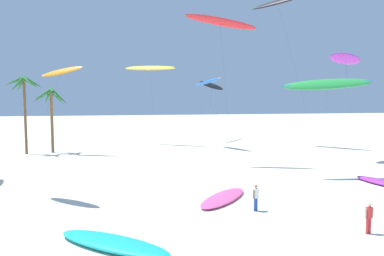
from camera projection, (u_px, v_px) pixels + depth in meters
The scene contains 15 objects.
palm_tree_2 at pixel (51, 100), 45.68m from camera, with size 4.60×4.51×8.46m.
palm_tree_3 at pixel (24, 89), 44.43m from camera, with size 4.78×4.25×9.95m.
flying_kite_0 at pixel (346, 59), 40.12m from camera, with size 6.30×9.20×12.47m.
flying_kite_3 at pixel (278, 2), 51.34m from camera, with size 6.42×11.17×22.04m.
flying_kite_5 at pixel (208, 82), 50.07m from camera, with size 5.27×7.62×10.26m.
flying_kite_6 at pixel (150, 68), 53.83m from camera, with size 7.92×7.19×12.31m.
flying_kite_8 at pixel (327, 84), 31.33m from camera, with size 8.39×5.17×9.18m.
flying_kite_9 at pixel (220, 22), 36.66m from camera, with size 7.34×8.99×16.30m.
flying_kite_10 at pixel (212, 86), 59.93m from camera, with size 6.12×12.03×10.31m.
flying_kite_11 at pixel (62, 72), 44.30m from camera, with size 5.96×6.22×11.48m.
grounded_kite_0 at pixel (113, 243), 16.73m from camera, with size 6.00×5.26×0.42m.
grounded_kite_1 at pixel (382, 182), 29.02m from camera, with size 2.47×5.01×0.39m.
grounded_kite_2 at pixel (223, 198), 24.67m from camera, with size 5.28×5.69×0.30m.
person_foreground_walker at pixel (256, 197), 22.13m from camera, with size 0.46×0.32×1.69m.
person_near_left at pixel (369, 217), 18.37m from camera, with size 0.51×0.22×1.67m.
Camera 1 is at (-4.51, -4.03, 7.04)m, focal length 32.99 mm.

